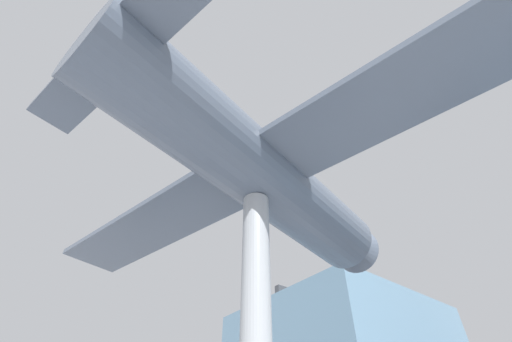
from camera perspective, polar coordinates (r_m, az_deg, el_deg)
suspended_airplane at (r=9.46m, az=0.67°, el=-0.48°), size 17.14×11.67×2.90m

